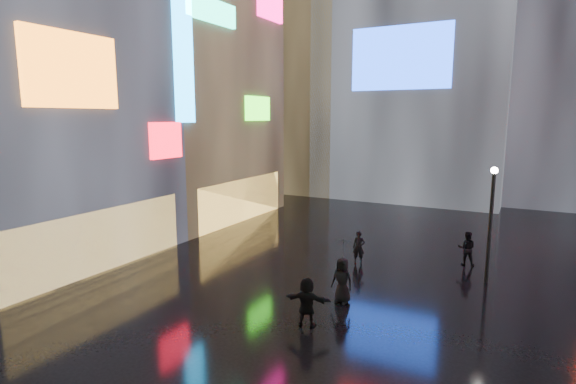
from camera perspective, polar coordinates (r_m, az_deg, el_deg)
The scene contains 11 objects.
ground at distance 22.39m, azimuth 9.77°, elevation -9.69°, with size 140.00×140.00×0.00m, color black.
building_left_mid at distance 26.93m, azimuth -30.99°, elevation 18.18°, with size 10.28×12.70×24.00m.
building_left_far at distance 34.66m, azimuth -13.08°, elevation 15.34°, with size 10.28×12.00×22.00m.
tower_flank_right at distance 47.24m, azimuth 32.51°, elevation 19.91°, with size 12.00×12.00×34.00m, color black.
tower_flank_left at distance 47.21m, azimuth 2.12°, elevation 16.41°, with size 10.00×10.00×26.00m, color black.
lamp_far at distance 21.48m, azimuth 24.35°, elevation -3.07°, with size 0.30×0.30×5.20m.
pedestrian_4 at distance 18.27m, azimuth 6.89°, elevation -11.08°, with size 0.88×0.57×1.81m, color black.
pedestrian_5 at distance 16.23m, azimuth 2.41°, elevation -13.79°, with size 1.65×0.53×1.78m, color black.
pedestrian_6 at distance 23.04m, azimuth 8.97°, elevation -6.96°, with size 0.60×0.39×1.65m, color black.
pedestrian_7 at distance 24.16m, azimuth 21.75°, elevation -6.68°, with size 0.83×0.65×1.71m, color black.
umbrella_2 at distance 17.86m, azimuth 6.98°, elevation -7.17°, with size 0.87×0.88×0.80m, color black.
Camera 1 is at (6.45, -0.16, 7.30)m, focal length 28.00 mm.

